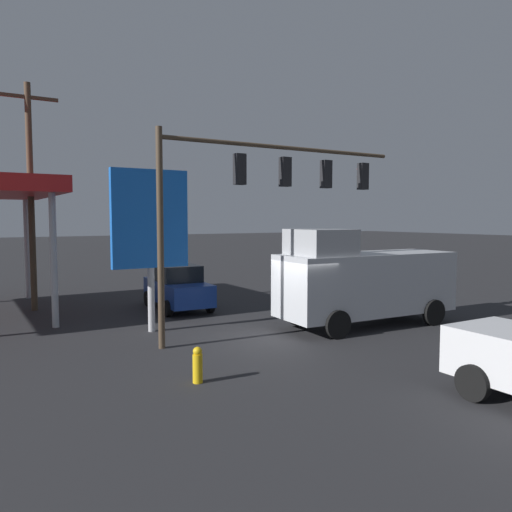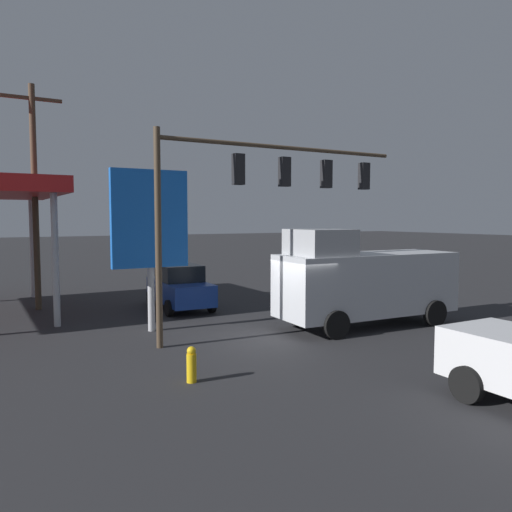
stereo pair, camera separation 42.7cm
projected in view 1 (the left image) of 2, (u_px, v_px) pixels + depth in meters
name	position (u px, v px, depth m)	size (l,w,h in m)	color
ground_plane	(287.00, 336.00, 16.74)	(200.00, 200.00, 0.00)	#262628
traffic_signal_assembly	(267.00, 184.00, 16.79)	(9.29, 0.43, 6.66)	#473828
utility_pole	(31.00, 192.00, 21.04)	(2.40, 0.26, 9.59)	#473828
price_sign	(150.00, 223.00, 17.17)	(2.69, 0.27, 5.63)	#B7B7BC
sedan_waiting	(178.00, 287.00, 21.69)	(2.25, 4.49, 1.93)	navy
delivery_truck	(363.00, 280.00, 18.22)	(6.91, 2.83, 3.58)	silver
fire_hydrant	(198.00, 365.00, 11.98)	(0.24, 0.24, 0.88)	gold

